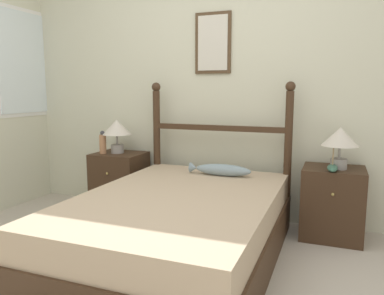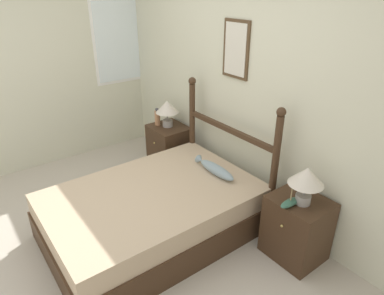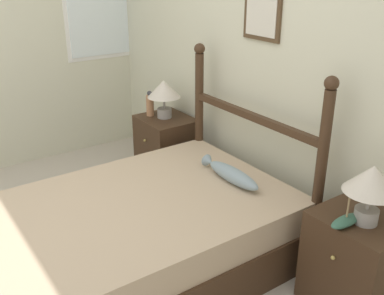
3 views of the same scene
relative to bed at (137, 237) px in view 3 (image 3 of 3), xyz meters
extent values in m
cube|color=beige|center=(-0.05, 1.14, 1.03)|extent=(6.40, 0.06, 2.55)
cube|color=white|center=(-2.15, 0.96, 1.28)|extent=(0.01, 1.06, 1.15)
cube|color=white|center=(-2.14, 0.96, 1.28)|extent=(0.01, 0.98, 1.07)
cube|color=#3D2819|center=(0.00, 0.00, -0.10)|extent=(1.35, 1.99, 0.29)
cube|color=tan|center=(0.00, 0.00, 0.15)|extent=(1.31, 1.95, 0.20)
cylinder|color=#3D2819|center=(-0.64, 0.96, 0.37)|extent=(0.07, 0.07, 1.22)
sphere|color=#3D2819|center=(-0.64, 0.96, 1.02)|extent=(0.09, 0.09, 0.09)
cylinder|color=#3D2819|center=(0.64, 0.96, 0.37)|extent=(0.07, 0.07, 1.22)
sphere|color=#3D2819|center=(0.64, 0.96, 1.02)|extent=(0.09, 0.09, 0.09)
cube|color=#3D2819|center=(0.00, 0.96, 0.64)|extent=(1.28, 0.05, 0.05)
cube|color=#3D2819|center=(-1.03, 0.87, 0.05)|extent=(0.49, 0.42, 0.60)
sphere|color=tan|center=(-1.03, 0.65, 0.19)|extent=(0.02, 0.02, 0.02)
cube|color=#3D2819|center=(1.03, 0.87, 0.05)|extent=(0.49, 0.42, 0.60)
sphere|color=tan|center=(1.03, 0.65, 0.19)|extent=(0.02, 0.02, 0.02)
cylinder|color=gray|center=(-1.04, 0.87, 0.39)|extent=(0.13, 0.13, 0.09)
cylinder|color=gray|center=(-1.04, 0.87, 0.49)|extent=(0.02, 0.02, 0.10)
cone|color=beige|center=(-1.04, 0.87, 0.62)|extent=(0.29, 0.29, 0.15)
cylinder|color=gray|center=(1.06, 0.84, 0.39)|extent=(0.13, 0.13, 0.09)
cylinder|color=gray|center=(1.06, 0.84, 0.49)|extent=(0.02, 0.02, 0.10)
cone|color=beige|center=(1.06, 0.84, 0.62)|extent=(0.29, 0.29, 0.15)
cylinder|color=tan|center=(-1.16, 0.79, 0.45)|extent=(0.07, 0.07, 0.19)
sphere|color=#333338|center=(-1.16, 0.79, 0.56)|extent=(0.04, 0.04, 0.04)
ellipsoid|color=#386651|center=(1.01, 0.73, 0.38)|extent=(0.08, 0.23, 0.05)
cylinder|color=#997F56|center=(1.01, 0.73, 0.48)|extent=(0.01, 0.01, 0.15)
ellipsoid|color=#8499A3|center=(0.13, 0.69, 0.30)|extent=(0.49, 0.12, 0.10)
cone|color=#8499A3|center=(-0.14, 0.69, 0.30)|extent=(0.06, 0.09, 0.09)
camera|label=1|loc=(1.02, -2.37, 0.98)|focal=35.00mm
camera|label=2|loc=(2.40, -1.33, 2.03)|focal=32.00mm
camera|label=3|loc=(2.22, -1.12, 1.67)|focal=42.00mm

